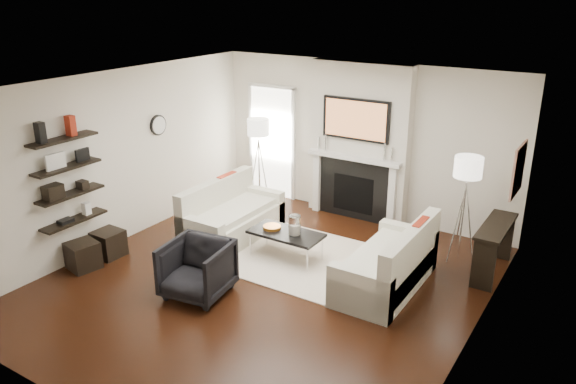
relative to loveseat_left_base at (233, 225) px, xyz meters
The scene contains 71 objects.
room_envelope 1.96m from the loveseat_left_base, 36.93° to the right, with size 6.00×6.00×6.00m.
chimney_breast 2.57m from the loveseat_left_base, 56.24° to the left, with size 1.80×0.25×2.70m, color silver.
fireplace_surround 2.21m from the loveseat_left_base, 54.27° to the left, with size 1.30×0.02×1.04m, color black.
firebox 2.20m from the loveseat_left_base, 54.20° to the left, with size 0.75×0.02×0.65m, color black.
mantel_pilaster_l 1.87m from the loveseat_left_base, 72.27° to the left, with size 0.12×0.08×1.10m, color white.
mantel_pilaster_r 2.68m from the loveseat_left_base, 41.17° to the left, with size 0.12×0.08×1.10m, color white.
mantel_shelf 2.33m from the loveseat_left_base, 53.50° to the left, with size 1.70×0.18×0.07m, color white.
tv_body 2.68m from the loveseat_left_base, 53.89° to the left, with size 1.20×0.06×0.70m, color black.
tv_screen 2.66m from the loveseat_left_base, 53.39° to the left, with size 1.10×0.01×0.62m, color #BF723F.
candlestick_l_tall 2.18m from the loveseat_left_base, 67.25° to the left, with size 0.04×0.04×0.30m, color silver.
candlestick_l_short 2.12m from the loveseat_left_base, 70.98° to the left, with size 0.04×0.04×0.24m, color silver.
candlestick_r_tall 2.75m from the loveseat_left_base, 43.54° to the left, with size 0.04×0.04×0.30m, color silver.
candlestick_r_short 2.83m from the loveseat_left_base, 41.58° to the left, with size 0.04×0.04×0.24m, color silver.
hallway_panel 2.26m from the loveseat_left_base, 105.79° to the left, with size 0.90×0.02×2.10m, color white.
door_trim_l 2.41m from the loveseat_left_base, 117.74° to the left, with size 0.06×0.06×2.16m, color white.
door_trim_r 2.17m from the loveseat_left_base, 92.60° to the left, with size 0.06×0.06×2.16m, color white.
door_trim_top 2.83m from the loveseat_left_base, 105.94° to the left, with size 1.02×0.06×0.06m, color white.
rug 1.43m from the loveseat_left_base, ahead, with size 2.60×2.00×0.01m, color beige.
loveseat_left_base is the anchor object (origin of this frame).
loveseat_left_back 0.46m from the loveseat_left_base, behind, with size 0.18×1.80×0.80m, color silver.
loveseat_left_arm_n 0.81m from the loveseat_left_base, 90.00° to the right, with size 0.85×0.18×0.60m, color silver.
loveseat_left_arm_s 0.81m from the loveseat_left_base, 90.00° to the left, with size 0.85×0.18×0.60m, color silver.
loveseat_left_cushion 0.26m from the loveseat_left_base, ahead, with size 0.63×1.44×0.10m, color silver.
pillow_left_orange 0.69m from the loveseat_left_base, 138.15° to the left, with size 0.10×0.42×0.42m, color #9C2613.
pillow_left_charcoal 0.68m from the loveseat_left_base, 138.15° to the right, with size 0.10×0.40×0.40m, color black.
loveseat_right_base 2.73m from the loveseat_left_base, ahead, with size 0.85×1.80×0.42m, color silver.
loveseat_right_back 3.08m from the loveseat_left_base, ahead, with size 0.18×1.80×0.80m, color silver.
loveseat_right_arm_n 2.90m from the loveseat_left_base, 19.98° to the right, with size 0.85×0.18×0.60m, color silver.
loveseat_right_arm_s 2.79m from the loveseat_left_base, 13.07° to the left, with size 0.85×0.18×0.60m, color silver.
loveseat_right_cushion 2.69m from the loveseat_left_base, ahead, with size 0.63×1.44×0.10m, color silver.
pillow_right_orange 3.10m from the loveseat_left_base, ahead, with size 0.10×0.42×0.42m, color #9C2613.
pillow_right_charcoal 3.13m from the loveseat_left_base, ahead, with size 0.10×0.40×0.40m, color black.
coffee_table 1.15m from the loveseat_left_base, ahead, with size 1.10×0.55×0.04m, color black.
coffee_leg_nw 0.73m from the loveseat_left_base, 31.94° to the right, with size 0.02×0.02×0.38m, color silver.
coffee_leg_ne 1.67m from the loveseat_left_base, 13.43° to the right, with size 0.02×0.02×0.38m, color silver.
coffee_leg_sw 0.62m from the loveseat_left_base, ahead, with size 0.02×0.02×0.38m, color silver.
coffee_leg_se 1.62m from the loveseat_left_base, ahead, with size 0.02×0.02×0.38m, color silver.
hurricane_glass 1.33m from the loveseat_left_base, ahead, with size 0.18×0.18×0.32m, color white.
hurricane_candle 1.31m from the loveseat_left_base, ahead, with size 0.11×0.11×0.16m, color white.
copper_bowl 0.92m from the loveseat_left_base, 10.86° to the right, with size 0.27×0.27×0.04m, color orange.
armchair 1.85m from the loveseat_left_base, 67.29° to the right, with size 0.80×0.75×0.82m, color black.
lamp_left_post 1.70m from the loveseat_left_base, 110.12° to the left, with size 0.02×0.02×1.20m, color silver.
lamp_left_shade 2.07m from the loveseat_left_base, 110.12° to the left, with size 0.40×0.40×0.30m, color white.
lamp_left_leg_a 1.67m from the loveseat_left_base, 106.48° to the left, with size 0.02×0.02×1.25m, color silver.
lamp_left_leg_b 1.81m from the loveseat_left_base, 110.74° to the left, with size 0.02×0.02×1.25m, color silver.
lamp_left_leg_c 1.64m from the loveseat_left_base, 113.17° to the left, with size 0.02×0.02×1.25m, color silver.
lamp_right_post 3.55m from the loveseat_left_base, 19.58° to the left, with size 0.02×0.02×1.20m, color silver.
lamp_right_shade 3.74m from the loveseat_left_base, 19.58° to the left, with size 0.40×0.40×0.30m, color white.
lamp_right_leg_a 3.66m from the loveseat_left_base, 19.00° to the left, with size 0.02×0.02×1.25m, color silver.
lamp_right_leg_b 3.54m from the loveseat_left_base, 21.34° to the left, with size 0.02×0.02×1.25m, color silver.
lamp_right_leg_c 3.47m from the loveseat_left_base, 18.40° to the left, with size 0.02×0.02×1.25m, color silver.
console_top 4.01m from the loveseat_left_base, 14.45° to the left, with size 0.35×1.20×0.04m, color black.
console_leg_n 3.88m from the loveseat_left_base, ahead, with size 0.30×0.04×0.71m, color black.
console_leg_s 4.15m from the loveseat_left_base, 21.83° to the left, with size 0.30×0.04×0.71m, color black.
wall_art 4.37m from the loveseat_left_base, 15.19° to the left, with size 0.03×0.70×0.70m, color #AE6F57.
shelf_bottom 2.43m from the loveseat_left_base, 124.36° to the right, with size 0.25×1.00×0.04m, color black.
shelf_lower 2.54m from the loveseat_left_base, 124.36° to the right, with size 0.25×1.00×0.04m, color black.
shelf_upper 2.70m from the loveseat_left_base, 124.36° to the right, with size 0.25×1.00×0.04m, color black.
shelf_top 2.92m from the loveseat_left_base, 124.36° to the right, with size 0.25×1.00×0.04m, color black.
decor_magfile_a 3.23m from the loveseat_left_base, 120.48° to the right, with size 0.12×0.10×0.28m, color black.
decor_magfile_b 2.91m from the loveseat_left_base, 126.56° to the right, with size 0.12×0.10×0.28m, color #9C2613.
decor_frame_a 2.88m from the loveseat_left_base, 122.30° to the right, with size 0.04×0.30×0.22m, color white.
decor_frame_b 2.56m from the loveseat_left_base, 128.61° to the right, with size 0.04×0.22×0.18m, color black.
decor_wine_rack 2.79m from the loveseat_left_base, 121.06° to the right, with size 0.18×0.25×0.20m, color black.
decor_box_small 2.40m from the loveseat_left_base, 127.54° to the right, with size 0.15×0.12×0.12m, color black.
decor_books 2.55m from the loveseat_left_base, 122.53° to the right, with size 0.14×0.20×0.05m, color black.
decor_box_tall 2.27m from the loveseat_left_base, 127.71° to the right, with size 0.10×0.10×0.18m, color white.
clock_rim 2.08m from the loveseat_left_base, behind, with size 0.34×0.34×0.04m, color black.
clock_face 2.06m from the loveseat_left_base, behind, with size 0.29×0.29×0.01m, color white.
ottoman_near 1.94m from the loveseat_left_base, 127.83° to the right, with size 0.40×0.40×0.40m, color black.
ottoman_far 2.33m from the loveseat_left_base, 120.69° to the right, with size 0.40×0.40×0.40m, color black.
Camera 1 is at (3.93, -5.63, 3.86)m, focal length 35.00 mm.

